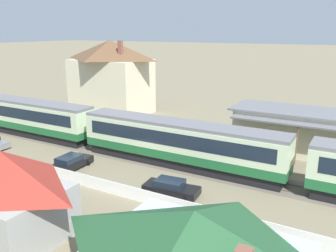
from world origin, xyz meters
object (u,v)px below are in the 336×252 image
object	(u,v)px
passenger_train	(182,142)
parked_car_black	(70,163)
station_building	(304,131)
parked_car_black_2	(171,188)
station_house_brown_roof	(111,76)
cottage_red_roof_2	(4,192)

from	to	relation	value
passenger_train	parked_car_black	distance (m)	10.38
station_building	parked_car_black	size ratio (longest dim) A/B	3.26
passenger_train	parked_car_black_2	size ratio (longest dim) A/B	14.10
station_house_brown_roof	parked_car_black_2	world-z (taller)	station_house_brown_roof
station_house_brown_roof	parked_car_black_2	distance (m)	29.82
station_building	parked_car_black_2	size ratio (longest dim) A/B	3.29
station_building	station_house_brown_roof	xyz separation A→B (m)	(-28.53, 4.63, 3.37)
parked_car_black	parked_car_black_2	xyz separation A→B (m)	(10.55, -0.01, -0.02)
passenger_train	cottage_red_roof_2	size ratio (longest dim) A/B	7.74
passenger_train	cottage_red_roof_2	bearing A→B (deg)	-104.93
station_building	parked_car_black	distance (m)	23.46
passenger_train	station_house_brown_roof	size ratio (longest dim) A/B	5.37
station_house_brown_roof	parked_car_black_2	bearing A→B (deg)	-43.05
station_building	station_house_brown_roof	world-z (taller)	station_house_brown_roof
parked_car_black_2	station_house_brown_roof	bearing A→B (deg)	131.28
passenger_train	parked_car_black	world-z (taller)	passenger_train
cottage_red_roof_2	parked_car_black_2	xyz separation A→B (m)	(6.18, 9.77, -2.27)
station_house_brown_roof	cottage_red_roof_2	bearing A→B (deg)	-62.85
parked_car_black_2	station_building	bearing A→B (deg)	59.79
station_building	parked_car_black	world-z (taller)	station_building
parked_car_black_2	cottage_red_roof_2	bearing A→B (deg)	-127.97
station_building	station_house_brown_roof	bearing A→B (deg)	170.78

